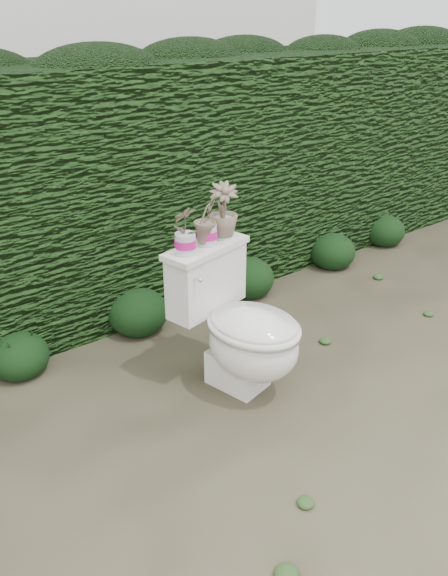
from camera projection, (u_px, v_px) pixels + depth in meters
ground at (252, 407)px, 2.95m from camera, size 60.00×60.00×0.00m
hedge at (102, 190)px, 3.74m from camera, size 8.00×1.00×1.60m
toilet at (241, 330)px, 2.97m from camera, size 0.60×0.76×0.78m
potted_plant_left at (185, 231)px, 2.76m from camera, size 0.13×0.09×0.24m
potted_plant_center at (207, 221)px, 2.87m from camera, size 0.17×0.16×0.26m
potted_plant_right at (223, 212)px, 2.95m from camera, size 0.21×0.21×0.28m
liriope_clump_2 at (18, 352)px, 3.18m from camera, size 0.34×0.34×0.27m
liriope_clump_3 at (138, 308)px, 3.60m from camera, size 0.39×0.39×0.31m
liriope_clump_4 at (248, 274)px, 4.07m from camera, size 0.38×0.38×0.30m
liriope_clump_5 at (333, 248)px, 4.53m from camera, size 0.37×0.37×0.30m
liriope_clump_6 at (385, 228)px, 4.97m from camera, size 0.36×0.36×0.29m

